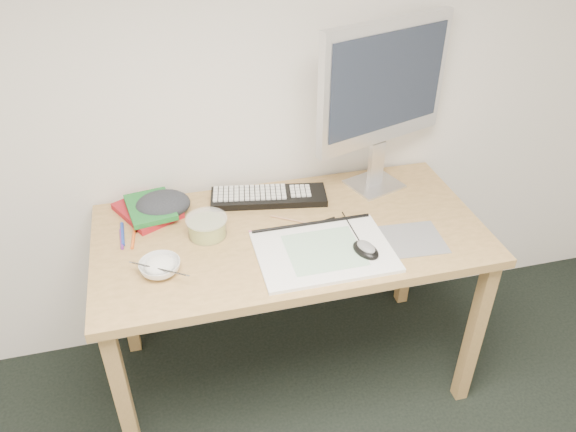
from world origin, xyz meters
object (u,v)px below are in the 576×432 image
keyboard (269,197)px  rice_bowl (160,267)px  sketchpad (324,252)px  monitor (384,88)px  desk (290,249)px

keyboard → rice_bowl: bearing=-132.1°
sketchpad → rice_bowl: bearing=176.4°
sketchpad → monitor: size_ratio=0.69×
rice_bowl → keyboard: bearing=38.1°
desk → rice_bowl: size_ratio=10.40×
keyboard → monitor: bearing=10.2°
monitor → sketchpad: bearing=-149.6°
desk → monitor: monitor is taller
sketchpad → monitor: bearing=48.9°
keyboard → rice_bowl: size_ratio=3.33×
keyboard → desk: bearing=-72.3°
monitor → rice_bowl: (-0.88, -0.35, -0.40)m
monitor → rice_bowl: bearing=-177.1°
desk → rice_bowl: bearing=-165.6°
keyboard → rice_bowl: 0.56m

